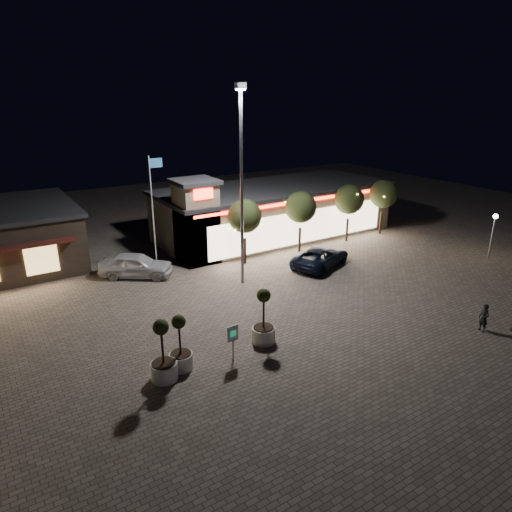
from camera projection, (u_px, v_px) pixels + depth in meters
ground at (290, 344)px, 22.73m from camera, size 90.00×90.00×0.00m
retail_building at (271, 211)px, 39.34m from camera, size 20.40×8.40×6.10m
floodlight_pole at (241, 176)px, 27.72m from camera, size 0.60×0.40×12.38m
flagpole at (154, 205)px, 30.49m from camera, size 0.95×0.10×8.00m
lamp_post_east at (494, 227)px, 33.58m from camera, size 0.36×0.36×3.48m
string_tree_a at (245, 216)px, 32.28m from camera, size 2.42×2.42×4.79m
string_tree_b at (301, 207)px, 34.80m from camera, size 2.42×2.42×4.79m
string_tree_c at (349, 200)px, 37.33m from camera, size 2.42×2.42×4.79m
string_tree_d at (383, 194)px, 39.34m from camera, size 2.42×2.42×4.79m
pickup_truck at (321, 257)px, 32.70m from camera, size 5.74×4.12×1.45m
white_sedan at (136, 265)px, 30.82m from camera, size 5.12×4.39×1.66m
pedestrian at (484, 318)px, 23.74m from camera, size 0.46×0.62×1.52m
dog at (512, 327)px, 23.85m from camera, size 0.46×0.30×0.25m
planter_left at (163, 361)px, 19.69m from camera, size 1.18×1.18×2.90m
planter_mid at (181, 352)px, 20.50m from camera, size 1.09×1.09×2.68m
planter_right at (264, 326)px, 22.68m from camera, size 1.18×1.18×2.90m
valet_sign at (233, 336)px, 20.98m from camera, size 0.59×0.11×1.80m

